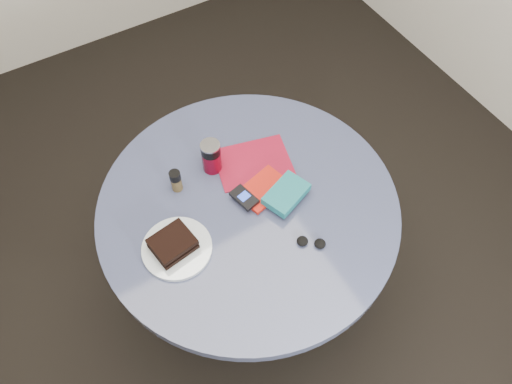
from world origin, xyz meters
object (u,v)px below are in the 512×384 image
table (249,229)px  novel (286,194)px  soda_can (211,157)px  magazine (253,163)px  pepper_grinder (176,181)px  plate (177,248)px  headphones (311,242)px  mp3_player (244,198)px  red_book (263,189)px  sandwich (173,244)px

table → novel: 0.23m
soda_can → magazine: soda_can is taller
pepper_grinder → magazine: bearing=-8.1°
plate → headphones: bearing=-28.0°
mp3_player → headphones: bearing=-67.1°
table → red_book: (0.07, 0.02, 0.17)m
sandwich → headphones: (0.38, -0.20, -0.03)m
table → sandwich: size_ratio=7.15×
magazine → mp3_player: mp3_player is taller
novel → soda_can: bearing=100.9°
soda_can → headphones: size_ratio=1.34×
plate → headphones: 0.42m
plate → sandwich: 0.03m
magazine → headphones: 0.36m
novel → red_book: bearing=104.4°
table → novel: size_ratio=6.75×
plate → novel: 0.39m
soda_can → magazine: 0.16m
red_book → table: bearing=-179.0°
sandwich → pepper_grinder: 0.23m
plate → table: bearing=6.4°
table → magazine: (0.10, 0.14, 0.17)m
pepper_grinder → red_book: size_ratio=0.52×
table → headphones: 0.30m
soda_can → magazine: size_ratio=0.49×
plate → soda_can: 0.33m
sandwich → red_book: sandwich is taller
magazine → novel: (0.02, -0.18, 0.03)m
pepper_grinder → headphones: size_ratio=0.93×
plate → magazine: bearing=24.2°
soda_can → pepper_grinder: bearing=-173.7°
sandwich → magazine: bearing=23.1°
soda_can → plate: bearing=-137.4°
sandwich → plate: bearing=-34.2°
magazine → mp3_player: bearing=-117.0°
red_book → mp3_player: bearing=169.0°
magazine → red_book: red_book is taller
pepper_grinder → magazine: (0.27, -0.04, -0.04)m
magazine → headphones: (-0.01, -0.36, 0.01)m
sandwich → novel: sandwich is taller
table → plate: size_ratio=4.57×
sandwich → red_book: size_ratio=0.85×
soda_can → headphones: 0.44m
soda_can → pepper_grinder: 0.14m
plate → novel: bearing=-2.4°
plate → soda_can: size_ratio=1.75×
table → sandwich: (-0.28, -0.03, 0.20)m
soda_can → magazine: (0.13, -0.05, -0.06)m
plate → mp3_player: size_ratio=2.16×
soda_can → mp3_player: bearing=-82.1°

